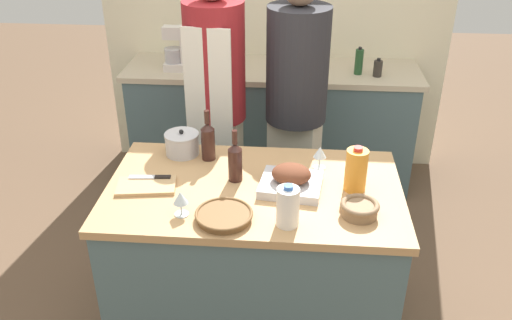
# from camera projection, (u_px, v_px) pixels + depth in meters

# --- Properties ---
(ground_plane) EXTENTS (12.00, 12.00, 0.00)m
(ground_plane) POSITION_uv_depth(u_px,v_px,m) (254.00, 320.00, 3.03)
(ground_plane) COLOR brown
(kitchen_island) EXTENTS (1.42, 0.84, 0.88)m
(kitchen_island) POSITION_uv_depth(u_px,v_px,m) (254.00, 258.00, 2.82)
(kitchen_island) COLOR #4C666B
(kitchen_island) RESTS_ON ground_plane
(back_counter) EXTENTS (2.16, 0.60, 0.92)m
(back_counter) POSITION_uv_depth(u_px,v_px,m) (271.00, 124.00, 4.20)
(back_counter) COLOR #4C666B
(back_counter) RESTS_ON ground_plane
(back_wall) EXTENTS (2.66, 0.10, 2.55)m
(back_wall) POSITION_uv_depth(u_px,v_px,m) (275.00, 8.00, 4.11)
(back_wall) COLOR beige
(back_wall) RESTS_ON ground_plane
(roasting_pan) EXTENTS (0.32, 0.29, 0.13)m
(roasting_pan) POSITION_uv_depth(u_px,v_px,m) (291.00, 180.00, 2.57)
(roasting_pan) COLOR #BCBCC1
(roasting_pan) RESTS_ON kitchen_island
(wicker_basket) EXTENTS (0.26, 0.26, 0.04)m
(wicker_basket) POSITION_uv_depth(u_px,v_px,m) (224.00, 215.00, 2.37)
(wicker_basket) COLOR brown
(wicker_basket) RESTS_ON kitchen_island
(cutting_board) EXTENTS (0.30, 0.20, 0.02)m
(cutting_board) POSITION_uv_depth(u_px,v_px,m) (146.00, 186.00, 2.60)
(cutting_board) COLOR tan
(cutting_board) RESTS_ON kitchen_island
(stock_pot) EXTENTS (0.18, 0.18, 0.14)m
(stock_pot) POSITION_uv_depth(u_px,v_px,m) (182.00, 144.00, 2.88)
(stock_pot) COLOR #B7B7BC
(stock_pot) RESTS_ON kitchen_island
(mixing_bowl) EXTENTS (0.17, 0.17, 0.07)m
(mixing_bowl) POSITION_uv_depth(u_px,v_px,m) (360.00, 208.00, 2.39)
(mixing_bowl) COLOR #846647
(mixing_bowl) RESTS_ON kitchen_island
(juice_jug) EXTENTS (0.10, 0.10, 0.23)m
(juice_jug) POSITION_uv_depth(u_px,v_px,m) (356.00, 170.00, 2.54)
(juice_jug) COLOR orange
(juice_jug) RESTS_ON kitchen_island
(milk_jug) EXTENTS (0.10, 0.10, 0.20)m
(milk_jug) POSITION_uv_depth(u_px,v_px,m) (288.00, 207.00, 2.30)
(milk_jug) COLOR white
(milk_jug) RESTS_ON kitchen_island
(wine_bottle_green) EXTENTS (0.07, 0.07, 0.28)m
(wine_bottle_green) POSITION_uv_depth(u_px,v_px,m) (208.00, 140.00, 2.81)
(wine_bottle_green) COLOR #381E19
(wine_bottle_green) RESTS_ON kitchen_island
(wine_bottle_dark) EXTENTS (0.07, 0.07, 0.27)m
(wine_bottle_dark) POSITION_uv_depth(u_px,v_px,m) (235.00, 161.00, 2.62)
(wine_bottle_dark) COLOR #381E19
(wine_bottle_dark) RESTS_ON kitchen_island
(wine_glass_left) EXTENTS (0.07, 0.07, 0.12)m
(wine_glass_left) POSITION_uv_depth(u_px,v_px,m) (320.00, 153.00, 2.73)
(wine_glass_left) COLOR silver
(wine_glass_left) RESTS_ON kitchen_island
(wine_glass_right) EXTENTS (0.07, 0.07, 0.12)m
(wine_glass_right) POSITION_uv_depth(u_px,v_px,m) (180.00, 199.00, 2.37)
(wine_glass_right) COLOR silver
(wine_glass_right) RESTS_ON kitchen_island
(knife_chef) EXTENTS (0.21, 0.05, 0.01)m
(knife_chef) POSITION_uv_depth(u_px,v_px,m) (151.00, 177.00, 2.65)
(knife_chef) COLOR #B7B7BC
(knife_chef) RESTS_ON cutting_board
(stand_mixer) EXTENTS (0.18, 0.14, 0.32)m
(stand_mixer) POSITION_uv_depth(u_px,v_px,m) (177.00, 52.00, 3.88)
(stand_mixer) COLOR silver
(stand_mixer) RESTS_ON back_counter
(condiment_bottle_tall) EXTENTS (0.06, 0.06, 0.20)m
(condiment_bottle_tall) POSITION_uv_depth(u_px,v_px,m) (359.00, 62.00, 3.82)
(condiment_bottle_tall) COLOR #234C28
(condiment_bottle_tall) RESTS_ON back_counter
(condiment_bottle_short) EXTENTS (0.06, 0.06, 0.13)m
(condiment_bottle_short) POSITION_uv_depth(u_px,v_px,m) (378.00, 68.00, 3.80)
(condiment_bottle_short) COLOR #332D28
(condiment_bottle_short) RESTS_ON back_counter
(condiment_bottle_extra) EXTENTS (0.06, 0.06, 0.18)m
(condiment_bottle_extra) POSITION_uv_depth(u_px,v_px,m) (200.00, 58.00, 3.91)
(condiment_bottle_extra) COLOR #332D28
(condiment_bottle_extra) RESTS_ON back_counter
(person_cook_aproned) EXTENTS (0.36, 0.37, 1.77)m
(person_cook_aproned) POSITION_uv_depth(u_px,v_px,m) (216.00, 98.00, 3.31)
(person_cook_aproned) COLOR beige
(person_cook_aproned) RESTS_ON ground_plane
(person_cook_guest) EXTENTS (0.38, 0.38, 1.74)m
(person_cook_guest) POSITION_uv_depth(u_px,v_px,m) (296.00, 101.00, 3.33)
(person_cook_guest) COLOR beige
(person_cook_guest) RESTS_ON ground_plane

